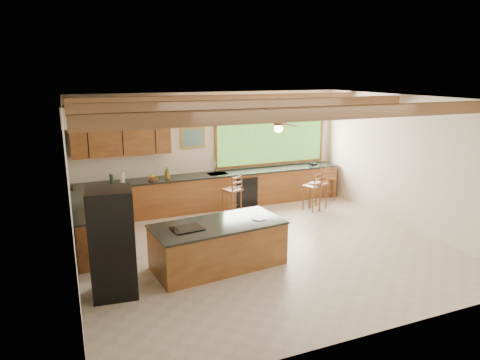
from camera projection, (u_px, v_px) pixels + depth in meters
name	position (u px, v px, depth m)	size (l,w,h in m)	color
ground	(265.00, 247.00, 8.75)	(7.20, 7.20, 0.00)	beige
room_shell	(246.00, 136.00, 8.73)	(7.27, 6.54, 3.02)	silver
counter_run	(192.00, 198.00, 10.59)	(7.12, 3.10, 1.23)	brown
island	(218.00, 245.00, 7.83)	(2.48, 1.37, 0.85)	brown
refrigerator	(113.00, 243.00, 6.72)	(0.75, 0.73, 1.76)	black
bar_stool_a	(233.00, 191.00, 10.52)	(0.52, 0.52, 1.10)	brown
bar_stool_b	(313.00, 187.00, 10.92)	(0.50, 0.50, 1.08)	brown
bar_stool_c	(330.00, 179.00, 11.92)	(0.47, 0.47, 1.00)	brown
bar_stool_d	(320.00, 185.00, 11.03)	(0.53, 0.53, 1.13)	brown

